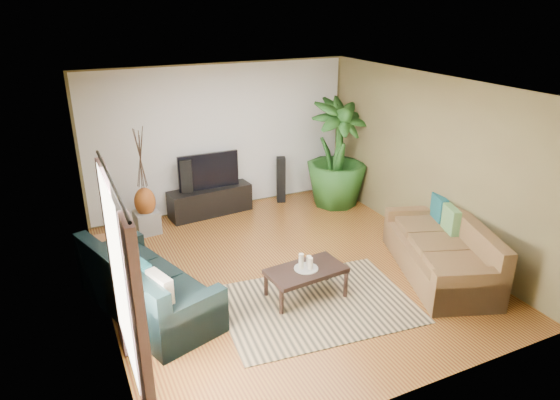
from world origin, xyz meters
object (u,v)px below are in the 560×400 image
speaker_left (188,189)px  pedestal (147,222)px  sofa_left (148,280)px  television (209,171)px  side_table (118,259)px  tv_stand (210,201)px  vase (145,202)px  speaker_right (281,180)px  potted_plant (337,154)px  sofa_right (440,247)px  coffee_table (306,283)px

speaker_left → pedestal: (-0.82, -0.32, -0.36)m
sofa_left → television: (1.66, 2.64, 0.41)m
side_table → sofa_left: bearing=-76.8°
tv_stand → vase: vase is taller
speaker_right → potted_plant: potted_plant is taller
sofa_right → vase: 4.77m
potted_plant → pedestal: (-3.57, 0.26, -0.82)m
vase → side_table: (-0.67, -1.32, -0.27)m
sofa_right → tv_stand: size_ratio=1.43×
speaker_left → pedestal: speaker_left is taller
tv_stand → speaker_left: speaker_left is taller
coffee_table → speaker_right: 3.45m
sofa_left → speaker_right: size_ratio=2.37×
tv_stand → vase: (-1.23, -0.32, 0.31)m
speaker_left → pedestal: bearing=-139.9°
potted_plant → pedestal: size_ratio=5.26×
coffee_table → pedestal: coffee_table is taller
speaker_right → vase: 2.70m
speaker_right → vase: size_ratio=1.82×
pedestal → side_table: size_ratio=0.66×
side_table → potted_plant: bearing=14.1°
speaker_left → speaker_right: (1.86, 0.00, -0.11)m
sofa_left → coffee_table: bearing=-125.1°
television → speaker_left: 0.49m
television → side_table: 2.57m
sofa_left → potted_plant: (4.01, 2.07, 0.59)m
coffee_table → tv_stand: 3.25m
tv_stand → pedestal: 1.27m
coffee_table → potted_plant: bearing=46.9°
side_table → pedestal: bearing=63.1°
speaker_right → pedestal: speaker_right is taller
side_table → coffee_table: bearing=-36.1°
tv_stand → speaker_right: size_ratio=1.69×
pedestal → side_table: side_table is taller
sofa_right → speaker_right: 3.60m
coffee_table → television: size_ratio=0.92×
sofa_left → tv_stand: size_ratio=1.40×
speaker_left → side_table: bearing=-113.3°
vase → sofa_left: bearing=-100.6°
speaker_right → potted_plant: (0.89, -0.57, 0.57)m
sofa_right → coffee_table: bearing=-77.4°
sofa_left → potted_plant: potted_plant is taller
sofa_right → tv_stand: bearing=-126.5°
sofa_left → speaker_right: (3.12, 2.64, 0.03)m
coffee_table → side_table: 2.71m
television → speaker_left: television is taller
sofa_right → speaker_right: size_ratio=2.42×
speaker_right → speaker_left: bearing=-160.6°
speaker_left → pedestal: size_ratio=2.88×
vase → side_table: size_ratio=0.84×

